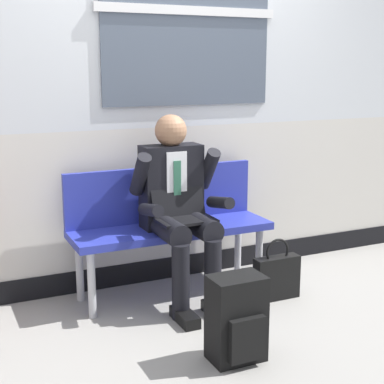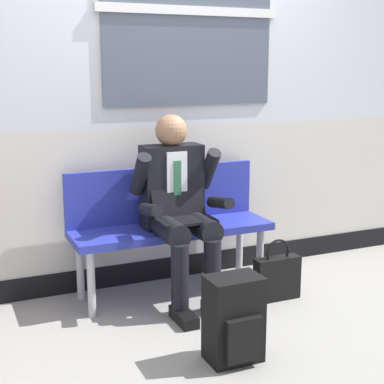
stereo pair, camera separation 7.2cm
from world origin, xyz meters
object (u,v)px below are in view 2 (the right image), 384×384
object	(u,v)px
backpack	(234,320)
handbag	(277,277)
person_seated	(179,205)
bench_with_person	(168,218)

from	to	relation	value
backpack	handbag	xyz separation A→B (m)	(0.65, 0.61, -0.07)
person_seated	bench_with_person	bearing A→B (deg)	90.00
bench_with_person	handbag	world-z (taller)	bench_with_person
person_seated	handbag	xyz separation A→B (m)	(0.60, -0.25, -0.50)
bench_with_person	person_seated	world-z (taller)	person_seated
backpack	handbag	bearing A→B (deg)	43.46
bench_with_person	backpack	distance (m)	1.10
bench_with_person	person_seated	size ratio (longest dim) A/B	1.11
bench_with_person	backpack	size ratio (longest dim) A/B	2.92
backpack	handbag	distance (m)	0.90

